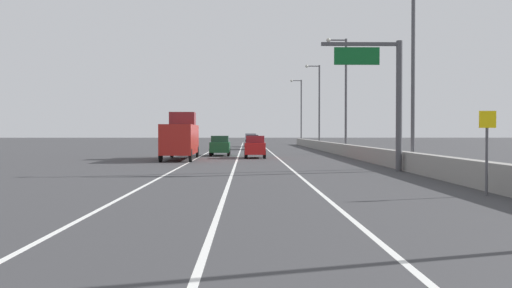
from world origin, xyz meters
TOP-DOWN VIEW (x-y plane):
  - ground_plane at (0.00, 64.00)m, footprint 320.00×320.00m
  - lane_stripe_left at (-5.50, 55.00)m, footprint 0.16×130.00m
  - lane_stripe_center at (-2.00, 55.00)m, footprint 0.16×130.00m
  - lane_stripe_right at (1.50, 55.00)m, footprint 0.16×130.00m
  - jersey_barrier_right at (8.16, 40.00)m, footprint 0.60×120.00m
  - overhead_sign_gantry at (6.82, 29.88)m, footprint 4.68×0.36m
  - speed_advisory_sign at (7.26, 17.24)m, footprint 0.60×0.11m
  - lamp_post_right_second at (8.83, 32.28)m, footprint 2.14×0.44m
  - lamp_post_right_third at (8.66, 54.91)m, footprint 2.14×0.44m
  - lamp_post_right_fourth at (8.86, 77.55)m, footprint 2.14×0.44m
  - lamp_post_right_fifth at (8.48, 100.18)m, footprint 2.14×0.44m
  - car_green_0 at (-3.75, 51.62)m, footprint 1.92×4.79m
  - car_black_1 at (-0.47, 70.50)m, footprint 1.87×4.77m
  - car_silver_2 at (-0.59, 84.20)m, footprint 1.95×4.14m
  - car_red_3 at (-0.47, 46.65)m, footprint 1.88×4.04m
  - box_truck at (-6.63, 43.97)m, footprint 2.63×9.08m

SIDE VIEW (x-z plane):
  - ground_plane at x=0.00m, z-range 0.00..0.00m
  - lane_stripe_left at x=-5.50m, z-range 0.00..0.00m
  - lane_stripe_center at x=-2.00m, z-range 0.00..0.00m
  - lane_stripe_right at x=1.50m, z-range 0.00..0.00m
  - jersey_barrier_right at x=8.16m, z-range 0.00..1.10m
  - car_black_1 at x=-0.47m, z-range 0.00..1.89m
  - car_green_0 at x=-3.75m, z-range 0.00..1.90m
  - car_red_3 at x=-0.47m, z-range -0.01..1.93m
  - car_silver_2 at x=-0.59m, z-range -0.01..2.03m
  - speed_advisory_sign at x=7.26m, z-range 0.26..3.26m
  - box_truck at x=-6.63m, z-range -0.18..3.76m
  - overhead_sign_gantry at x=6.82m, z-range 0.98..8.48m
  - lamp_post_right_second at x=8.83m, z-range 0.77..12.57m
  - lamp_post_right_third at x=8.66m, z-range 0.77..12.57m
  - lamp_post_right_fourth at x=8.86m, z-range 0.77..12.57m
  - lamp_post_right_fifth at x=8.48m, z-range 0.77..12.57m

